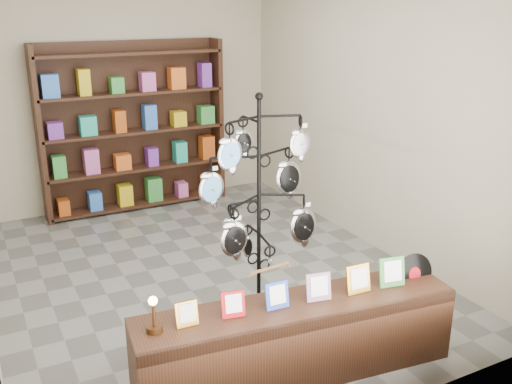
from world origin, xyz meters
The scene contains 5 objects.
ground centered at (0.00, 0.00, 0.00)m, with size 5.00×5.00×0.00m, color slate.
room_envelope centered at (0.00, 0.00, 1.85)m, with size 5.00×5.00×5.00m.
display_tree centered at (0.09, -1.06, 1.15)m, with size 1.02×0.85×2.00m.
front_shelf centered at (-0.02, -1.88, 0.30)m, with size 2.45×0.77×0.85m.
back_shelving centered at (0.00, 2.30, 1.03)m, with size 2.42×0.36×2.20m.
Camera 1 is at (-1.98, -4.98, 2.66)m, focal length 40.00 mm.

